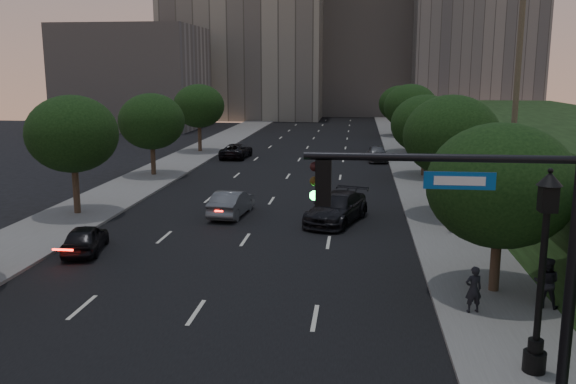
# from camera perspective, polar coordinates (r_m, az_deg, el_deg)

# --- Properties ---
(road_surface) EXTENTS (16.00, 140.00, 0.02)m
(road_surface) POSITION_cam_1_polar(r_m,az_deg,el_deg) (44.79, -0.29, 1.03)
(road_surface) COLOR black
(road_surface) RESTS_ON ground
(sidewalk_right) EXTENTS (4.50, 140.00, 0.15)m
(sidewalk_right) POSITION_cam_1_polar(r_m,az_deg,el_deg) (44.75, 12.85, 0.82)
(sidewalk_right) COLOR slate
(sidewalk_right) RESTS_ON ground
(sidewalk_left) EXTENTS (4.50, 140.00, 0.15)m
(sidewalk_left) POSITION_cam_1_polar(r_m,az_deg,el_deg) (47.10, -12.78, 1.34)
(sidewalk_left) COLOR slate
(sidewalk_left) RESTS_ON ground
(parapet_wall) EXTENTS (0.35, 90.00, 0.70)m
(parapet_wall) POSITION_cam_1_polar(r_m,az_deg,el_deg) (42.72, 17.75, 5.87)
(parapet_wall) COLOR slate
(parapet_wall) RESTS_ON embankment
(office_block_left) EXTENTS (26.00, 20.00, 32.00)m
(office_block_left) POSITION_cam_1_polar(r_m,az_deg,el_deg) (107.80, -3.89, 15.53)
(office_block_left) COLOR gray
(office_block_left) RESTS_ON ground
(office_block_mid) EXTENTS (22.00, 18.00, 26.00)m
(office_block_mid) POSITION_cam_1_polar(r_m,az_deg,el_deg) (115.87, 7.13, 13.69)
(office_block_mid) COLOR #A6A098
(office_block_mid) RESTS_ON ground
(office_block_right) EXTENTS (20.00, 22.00, 36.00)m
(office_block_right) POSITION_cam_1_polar(r_m,az_deg,el_deg) (111.79, 16.86, 15.97)
(office_block_right) COLOR gray
(office_block_right) RESTS_ON ground
(office_block_filler) EXTENTS (18.00, 16.00, 14.00)m
(office_block_filler) POSITION_cam_1_polar(r_m,az_deg,el_deg) (89.41, -14.14, 10.33)
(office_block_filler) COLOR #A6A098
(office_block_filler) RESTS_ON ground
(tree_right_a) EXTENTS (5.20, 5.20, 6.24)m
(tree_right_a) POSITION_cam_1_polar(r_m,az_deg,el_deg) (22.68, 19.27, 0.58)
(tree_right_a) COLOR #38281C
(tree_right_a) RESTS_ON ground
(tree_right_b) EXTENTS (5.20, 5.20, 6.74)m
(tree_right_b) POSITION_cam_1_polar(r_m,az_deg,el_deg) (34.31, 15.02, 5.10)
(tree_right_b) COLOR #38281C
(tree_right_b) RESTS_ON ground
(tree_right_c) EXTENTS (5.20, 5.20, 6.24)m
(tree_right_c) POSITION_cam_1_polar(r_m,az_deg,el_deg) (47.20, 12.74, 6.20)
(tree_right_c) COLOR #38281C
(tree_right_c) RESTS_ON ground
(tree_right_d) EXTENTS (5.20, 5.20, 6.74)m
(tree_right_d) POSITION_cam_1_polar(r_m,az_deg,el_deg) (61.06, 11.39, 7.81)
(tree_right_d) COLOR #38281C
(tree_right_d) RESTS_ON ground
(tree_right_e) EXTENTS (5.20, 5.20, 6.24)m
(tree_right_e) POSITION_cam_1_polar(r_m,az_deg,el_deg) (76.03, 10.46, 8.12)
(tree_right_e) COLOR #38281C
(tree_right_e) RESTS_ON ground
(tree_left_b) EXTENTS (5.00, 5.00, 6.71)m
(tree_left_b) POSITION_cam_1_polar(r_m,az_deg,el_deg) (35.53, -19.54, 5.13)
(tree_left_b) COLOR #38281C
(tree_left_b) RESTS_ON ground
(tree_left_c) EXTENTS (5.00, 5.00, 6.34)m
(tree_left_c) POSITION_cam_1_polar(r_m,az_deg,el_deg) (47.54, -12.65, 6.46)
(tree_left_c) COLOR #38281C
(tree_left_c) RESTS_ON ground
(tree_left_d) EXTENTS (5.00, 5.00, 6.71)m
(tree_left_d) POSITION_cam_1_polar(r_m,az_deg,el_deg) (60.88, -8.34, 7.96)
(tree_left_d) COLOR #38281C
(tree_left_d) RESTS_ON ground
(traffic_signal_mast) EXTENTS (5.68, 0.56, 7.00)m
(traffic_signal_mast) POSITION_cam_1_polar(r_m,az_deg,el_deg) (13.32, 20.43, -8.36)
(traffic_signal_mast) COLOR black
(traffic_signal_mast) RESTS_ON ground
(street_lamp) EXTENTS (0.64, 0.64, 5.62)m
(street_lamp) POSITION_cam_1_polar(r_m,az_deg,el_deg) (17.16, 22.60, -7.80)
(street_lamp) COLOR black
(street_lamp) RESTS_ON ground
(sedan_near_left) EXTENTS (2.21, 3.97, 1.28)m
(sedan_near_left) POSITION_cam_1_polar(r_m,az_deg,el_deg) (28.66, -18.44, -4.17)
(sedan_near_left) COLOR black
(sedan_near_left) RESTS_ON ground
(sedan_mid_left) EXTENTS (1.92, 4.53, 1.45)m
(sedan_mid_left) POSITION_cam_1_polar(r_m,az_deg,el_deg) (34.14, -5.32, -1.04)
(sedan_mid_left) COLOR #56595D
(sedan_mid_left) RESTS_ON ground
(sedan_far_left) EXTENTS (2.54, 5.01, 1.36)m
(sedan_far_left) POSITION_cam_1_polar(r_m,az_deg,el_deg) (56.78, -4.86, 3.86)
(sedan_far_left) COLOR black
(sedan_far_left) RESTS_ON ground
(sedan_near_right) EXTENTS (3.79, 5.85, 1.58)m
(sedan_near_right) POSITION_cam_1_polar(r_m,az_deg,el_deg) (32.59, 4.58, -1.51)
(sedan_near_right) COLOR black
(sedan_near_right) RESTS_ON ground
(sedan_far_right) EXTENTS (1.96, 4.36, 1.45)m
(sedan_far_right) POSITION_cam_1_polar(r_m,az_deg,el_deg) (55.13, 8.33, 3.60)
(sedan_far_right) COLOR #4C4E52
(sedan_far_right) RESTS_ON ground
(pedestrian_a) EXTENTS (0.65, 0.51, 1.57)m
(pedestrian_a) POSITION_cam_1_polar(r_m,az_deg,el_deg) (21.16, 16.97, -8.70)
(pedestrian_a) COLOR black
(pedestrian_a) RESTS_ON sidewalk_right
(pedestrian_b) EXTENTS (0.98, 0.86, 1.72)m
(pedestrian_b) POSITION_cam_1_polar(r_m,az_deg,el_deg) (22.40, 23.05, -7.80)
(pedestrian_b) COLOR black
(pedestrian_b) RESTS_ON sidewalk_right
(pedestrian_c) EXTENTS (1.20, 0.95, 1.91)m
(pedestrian_c) POSITION_cam_1_polar(r_m,az_deg,el_deg) (31.14, 15.42, -1.89)
(pedestrian_c) COLOR black
(pedestrian_c) RESTS_ON sidewalk_right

